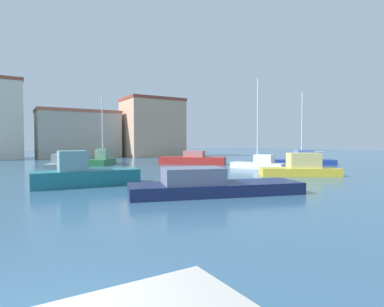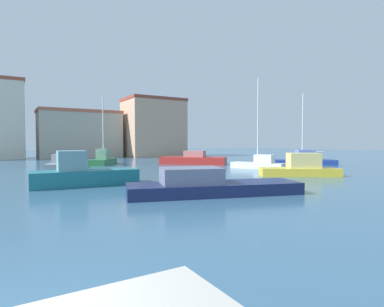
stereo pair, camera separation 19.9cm
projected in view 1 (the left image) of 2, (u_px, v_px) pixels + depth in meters
water at (192, 171)px, 28.45m from camera, size 160.00×160.00×0.00m
sailboat_green_far_left at (103, 159)px, 35.94m from camera, size 4.35×5.51×7.93m
motorboat_yellow_center_channel at (301, 168)px, 24.06m from camera, size 6.01×4.88×1.77m
motorboat_grey_outer_mooring at (64, 164)px, 28.89m from camera, size 4.09×6.75×1.50m
sailboat_blue_inner_mooring at (302, 160)px, 35.75m from camera, size 7.33×5.93×8.23m
motorboat_red_mid_harbor at (193, 159)px, 36.68m from camera, size 7.37×7.23×1.58m
motorboat_navy_distant_east at (210, 185)px, 15.47m from camera, size 8.98×4.81×1.37m
sailboat_white_far_right at (259, 163)px, 30.36m from camera, size 3.59×5.37×8.81m
motorboat_teal_behind_lamppost at (84, 174)px, 18.61m from camera, size 6.22×2.41×2.11m
harbor_office at (78, 134)px, 52.48m from camera, size 13.18×6.85×7.92m
yacht_club at (152, 128)px, 55.91m from camera, size 10.08×7.70×10.37m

